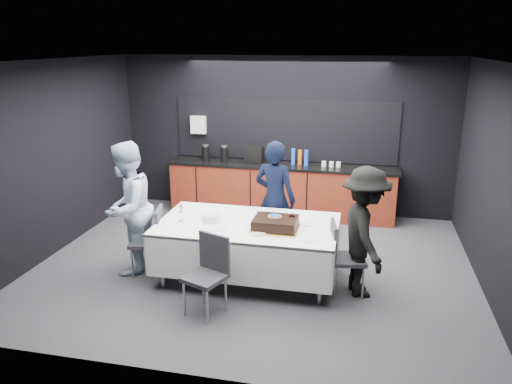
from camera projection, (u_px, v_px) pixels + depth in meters
ground at (254, 265)px, 7.06m from camera, size 6.00×6.00×0.00m
room_shell at (254, 135)px, 6.52m from camera, size 6.04×5.04×2.82m
kitchenette at (280, 185)px, 8.98m from camera, size 4.10×0.64×2.05m
party_table at (248, 233)px, 6.50m from camera, size 2.32×1.32×0.78m
cake_assembly at (275, 223)px, 6.24m from camera, size 0.59×0.48×0.18m
plate_stack at (211, 217)px, 6.52m from camera, size 0.24×0.24×0.10m
loose_plate_near at (220, 228)px, 6.28m from camera, size 0.21×0.21×0.01m
loose_plate_right_a at (306, 224)px, 6.42m from camera, size 0.21×0.21×0.01m
loose_plate_right_b at (310, 240)px, 5.90m from camera, size 0.18×0.18×0.01m
loose_plate_far at (263, 212)px, 6.84m from camera, size 0.20×0.20×0.01m
fork_pile at (258, 234)px, 6.06m from camera, size 0.19×0.15×0.03m
champagne_flute at (180, 210)px, 6.49m from camera, size 0.06×0.06×0.22m
chair_left at (152, 236)px, 6.68m from camera, size 0.51×0.51×0.92m
chair_right at (342, 253)px, 6.15m from camera, size 0.49×0.49×0.92m
chair_near at (209, 269)px, 5.73m from camera, size 0.54×0.54×0.92m
person_center at (275, 199)px, 7.18m from camera, size 0.71×0.56×1.71m
person_left at (127, 208)px, 6.66m from camera, size 0.74×0.92×1.80m
person_right at (364, 232)px, 6.05m from camera, size 0.88×1.18×1.63m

